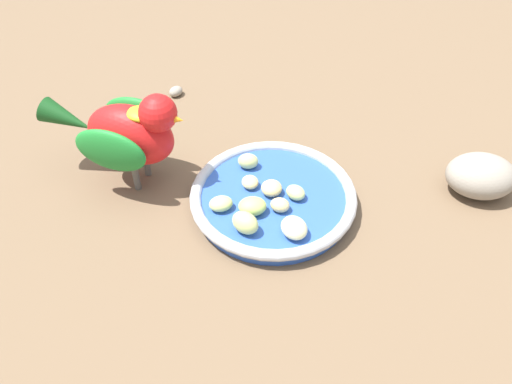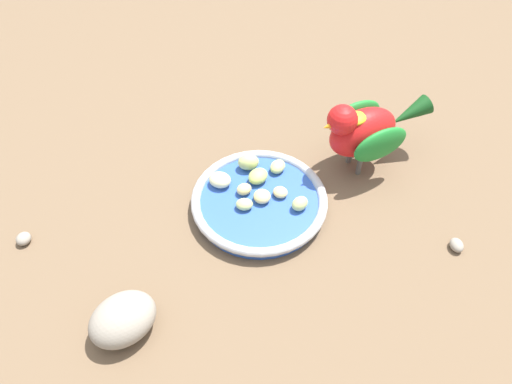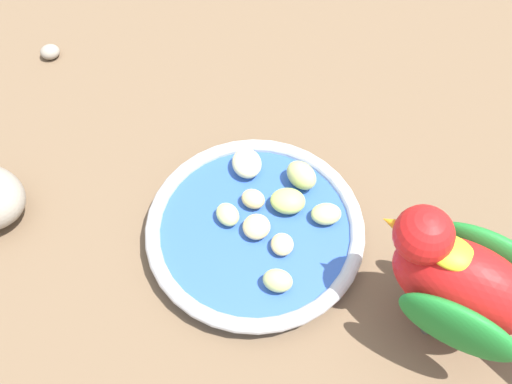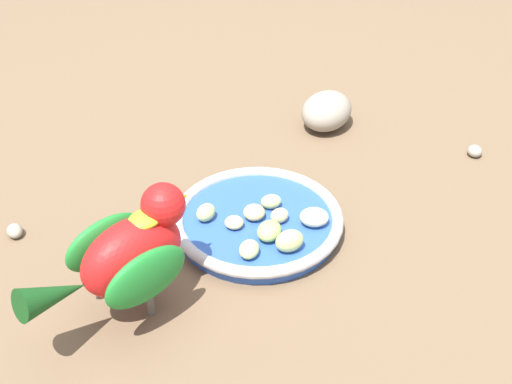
{
  "view_description": "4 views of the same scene",
  "coord_description": "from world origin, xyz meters",
  "px_view_note": "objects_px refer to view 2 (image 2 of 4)",
  "views": [
    {
      "loc": [
        -0.42,
        0.24,
        0.5
      ],
      "look_at": [
        0.02,
        0.04,
        0.04
      ],
      "focal_mm": 36.57,
      "sensor_mm": 36.0,
      "label": 1
    },
    {
      "loc": [
        0.22,
        -0.49,
        0.66
      ],
      "look_at": [
        0.03,
        0.01,
        0.04
      ],
      "focal_mm": 36.27,
      "sensor_mm": 36.0,
      "label": 2
    },
    {
      "loc": [
        0.31,
        -0.05,
        0.53
      ],
      "look_at": [
        0.0,
        0.02,
        0.04
      ],
      "focal_mm": 40.15,
      "sensor_mm": 36.0,
      "label": 3
    },
    {
      "loc": [
        -0.02,
        0.7,
        0.57
      ],
      "look_at": [
        0.03,
        -0.0,
        0.05
      ],
      "focal_mm": 47.9,
      "sensor_mm": 36.0,
      "label": 4
    }
  ],
  "objects_px": {
    "apple_piece_7": "(280,192)",
    "parrot": "(365,129)",
    "apple_piece_1": "(278,167)",
    "rock_large": "(123,319)",
    "pebble_0": "(23,239)",
    "apple_piece_5": "(300,204)",
    "apple_piece_2": "(244,204)",
    "apple_piece_8": "(248,162)",
    "apple_piece_0": "(245,189)",
    "apple_piece_6": "(220,180)",
    "apple_piece_4": "(258,176)",
    "pebble_1": "(457,245)",
    "feeding_bowl": "(259,202)",
    "apple_piece_3": "(262,196)"
  },
  "relations": [
    {
      "from": "apple_piece_8",
      "to": "pebble_0",
      "type": "xyz_separation_m",
      "value": [
        -0.27,
        -0.26,
        -0.03
      ]
    },
    {
      "from": "apple_piece_0",
      "to": "pebble_0",
      "type": "height_order",
      "value": "apple_piece_0"
    },
    {
      "from": "apple_piece_1",
      "to": "apple_piece_5",
      "type": "xyz_separation_m",
      "value": [
        0.06,
        -0.07,
        0.0
      ]
    },
    {
      "from": "pebble_0",
      "to": "pebble_1",
      "type": "bearing_deg",
      "value": 20.19
    },
    {
      "from": "apple_piece_2",
      "to": "parrot",
      "type": "height_order",
      "value": "parrot"
    },
    {
      "from": "pebble_1",
      "to": "apple_piece_8",
      "type": "bearing_deg",
      "value": 175.81
    },
    {
      "from": "apple_piece_3",
      "to": "apple_piece_5",
      "type": "bearing_deg",
      "value": 5.88
    },
    {
      "from": "parrot",
      "to": "apple_piece_4",
      "type": "bearing_deg",
      "value": -8.93
    },
    {
      "from": "apple_piece_2",
      "to": "apple_piece_8",
      "type": "xyz_separation_m",
      "value": [
        -0.03,
        0.08,
        0.01
      ]
    },
    {
      "from": "apple_piece_0",
      "to": "pebble_1",
      "type": "relative_size",
      "value": 0.98
    },
    {
      "from": "feeding_bowl",
      "to": "apple_piece_5",
      "type": "bearing_deg",
      "value": 5.88
    },
    {
      "from": "apple_piece_6",
      "to": "apple_piece_8",
      "type": "distance_m",
      "value": 0.06
    },
    {
      "from": "feeding_bowl",
      "to": "apple_piece_2",
      "type": "bearing_deg",
      "value": -123.05
    },
    {
      "from": "apple_piece_4",
      "to": "pebble_0",
      "type": "xyz_separation_m",
      "value": [
        -0.3,
        -0.24,
        -0.02
      ]
    },
    {
      "from": "feeding_bowl",
      "to": "apple_piece_6",
      "type": "bearing_deg",
      "value": 174.2
    },
    {
      "from": "apple_piece_5",
      "to": "apple_piece_6",
      "type": "distance_m",
      "value": 0.14
    },
    {
      "from": "apple_piece_7",
      "to": "pebble_0",
      "type": "relative_size",
      "value": 1.0
    },
    {
      "from": "apple_piece_7",
      "to": "pebble_1",
      "type": "height_order",
      "value": "apple_piece_7"
    },
    {
      "from": "apple_piece_4",
      "to": "pebble_0",
      "type": "height_order",
      "value": "apple_piece_4"
    },
    {
      "from": "apple_piece_3",
      "to": "pebble_1",
      "type": "distance_m",
      "value": 0.31
    },
    {
      "from": "apple_piece_4",
      "to": "apple_piece_7",
      "type": "height_order",
      "value": "apple_piece_4"
    },
    {
      "from": "apple_piece_0",
      "to": "apple_piece_6",
      "type": "xyz_separation_m",
      "value": [
        -0.05,
        0.0,
        0.0
      ]
    },
    {
      "from": "apple_piece_0",
      "to": "pebble_0",
      "type": "distance_m",
      "value": 0.35
    },
    {
      "from": "apple_piece_5",
      "to": "apple_piece_8",
      "type": "distance_m",
      "value": 0.12
    },
    {
      "from": "apple_piece_7",
      "to": "parrot",
      "type": "relative_size",
      "value": 0.14
    },
    {
      "from": "apple_piece_5",
      "to": "apple_piece_7",
      "type": "relative_size",
      "value": 1.18
    },
    {
      "from": "apple_piece_7",
      "to": "parrot",
      "type": "bearing_deg",
      "value": 52.93
    },
    {
      "from": "apple_piece_2",
      "to": "apple_piece_7",
      "type": "xyz_separation_m",
      "value": [
        0.04,
        0.05,
        -0.0
      ]
    },
    {
      "from": "apple_piece_6",
      "to": "rock_large",
      "type": "relative_size",
      "value": 0.39
    },
    {
      "from": "apple_piece_4",
      "to": "apple_piece_5",
      "type": "relative_size",
      "value": 1.27
    },
    {
      "from": "apple_piece_3",
      "to": "parrot",
      "type": "bearing_deg",
      "value": 50.89
    },
    {
      "from": "apple_piece_3",
      "to": "pebble_1",
      "type": "xyz_separation_m",
      "value": [
        0.31,
        0.03,
        -0.02
      ]
    },
    {
      "from": "apple_piece_2",
      "to": "pebble_1",
      "type": "relative_size",
      "value": 1.07
    },
    {
      "from": "apple_piece_1",
      "to": "pebble_0",
      "type": "distance_m",
      "value": 0.42
    },
    {
      "from": "apple_piece_5",
      "to": "rock_large",
      "type": "xyz_separation_m",
      "value": [
        -0.16,
        -0.28,
        -0.0
      ]
    },
    {
      "from": "apple_piece_4",
      "to": "rock_large",
      "type": "bearing_deg",
      "value": -103.85
    },
    {
      "from": "apple_piece_5",
      "to": "apple_piece_2",
      "type": "bearing_deg",
      "value": -159.03
    },
    {
      "from": "apple_piece_3",
      "to": "apple_piece_8",
      "type": "xyz_separation_m",
      "value": [
        -0.05,
        0.06,
        0.0
      ]
    },
    {
      "from": "feeding_bowl",
      "to": "rock_large",
      "type": "distance_m",
      "value": 0.29
    },
    {
      "from": "feeding_bowl",
      "to": "pebble_1",
      "type": "distance_m",
      "value": 0.32
    },
    {
      "from": "apple_piece_5",
      "to": "parrot",
      "type": "xyz_separation_m",
      "value": [
        0.06,
        0.15,
        0.06
      ]
    },
    {
      "from": "parrot",
      "to": "pebble_1",
      "type": "distance_m",
      "value": 0.23
    },
    {
      "from": "apple_piece_1",
      "to": "rock_large",
      "type": "bearing_deg",
      "value": -106.06
    },
    {
      "from": "apple_piece_1",
      "to": "apple_piece_2",
      "type": "xyz_separation_m",
      "value": [
        -0.02,
        -0.1,
        -0.0
      ]
    },
    {
      "from": "apple_piece_5",
      "to": "parrot",
      "type": "height_order",
      "value": "parrot"
    },
    {
      "from": "feeding_bowl",
      "to": "apple_piece_6",
      "type": "distance_m",
      "value": 0.07
    },
    {
      "from": "apple_piece_4",
      "to": "rock_large",
      "type": "relative_size",
      "value": 0.38
    },
    {
      "from": "apple_piece_4",
      "to": "pebble_1",
      "type": "height_order",
      "value": "apple_piece_4"
    },
    {
      "from": "apple_piece_1",
      "to": "rock_large",
      "type": "height_order",
      "value": "rock_large"
    },
    {
      "from": "parrot",
      "to": "apple_piece_6",
      "type": "bearing_deg",
      "value": -11.28
    }
  ]
}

